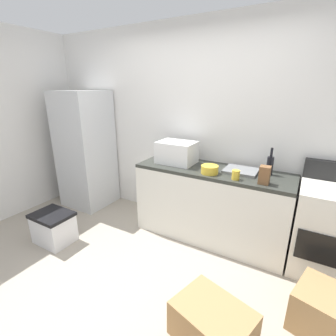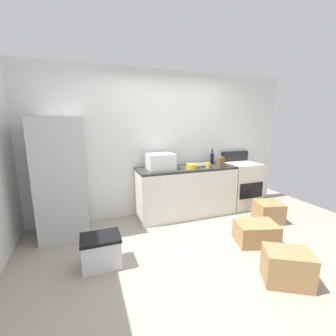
% 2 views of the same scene
% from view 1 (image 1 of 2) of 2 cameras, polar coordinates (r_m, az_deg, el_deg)
% --- Properties ---
extents(ground_plane, '(6.00, 6.00, 0.00)m').
position_cam_1_polar(ground_plane, '(2.58, -8.36, -26.44)').
color(ground_plane, '#9E9384').
extents(wall_back, '(5.00, 0.10, 2.60)m').
position_cam_1_polar(wall_back, '(3.22, 7.92, 9.12)').
color(wall_back, silver).
rests_on(wall_back, ground_plane).
extents(kitchen_counter, '(1.80, 0.60, 0.90)m').
position_cam_1_polar(kitchen_counter, '(3.06, 9.94, -8.24)').
color(kitchen_counter, silver).
rests_on(kitchen_counter, ground_plane).
extents(refrigerator, '(0.68, 0.66, 1.77)m').
position_cam_1_polar(refrigerator, '(4.00, -18.70, 4.02)').
color(refrigerator, silver).
rests_on(refrigerator, ground_plane).
extents(stove_oven, '(0.60, 0.61, 1.10)m').
position_cam_1_polar(stove_oven, '(2.95, 33.34, -12.04)').
color(stove_oven, silver).
rests_on(stove_oven, ground_plane).
extents(microwave, '(0.46, 0.34, 0.27)m').
position_cam_1_polar(microwave, '(3.05, 2.05, 3.68)').
color(microwave, white).
rests_on(microwave, kitchen_counter).
extents(sink_basin, '(0.36, 0.32, 0.03)m').
position_cam_1_polar(sink_basin, '(2.87, 16.74, -0.57)').
color(sink_basin, slate).
rests_on(sink_basin, kitchen_counter).
extents(wine_bottle, '(0.07, 0.07, 0.30)m').
position_cam_1_polar(wine_bottle, '(2.85, 22.77, 0.67)').
color(wine_bottle, black).
rests_on(wine_bottle, kitchen_counter).
extents(coffee_mug, '(0.08, 0.08, 0.10)m').
position_cam_1_polar(coffee_mug, '(2.60, 15.59, -1.55)').
color(coffee_mug, gold).
rests_on(coffee_mug, kitchen_counter).
extents(knife_block, '(0.10, 0.10, 0.18)m').
position_cam_1_polar(knife_block, '(2.57, 21.69, -1.54)').
color(knife_block, brown).
rests_on(knife_block, kitchen_counter).
extents(mixing_bowl, '(0.19, 0.19, 0.09)m').
position_cam_1_polar(mixing_bowl, '(2.73, 9.74, -0.34)').
color(mixing_bowl, gold).
rests_on(mixing_bowl, kitchen_counter).
extents(cardboard_box_large, '(0.64, 0.54, 0.30)m').
position_cam_1_polar(cardboard_box_large, '(2.15, 10.36, -32.38)').
color(cardboard_box_large, '#A37A4C').
rests_on(cardboard_box_large, ground_plane).
extents(cardboard_box_medium, '(0.51, 0.51, 0.34)m').
position_cam_1_polar(cardboard_box_medium, '(2.48, 32.79, -26.40)').
color(cardboard_box_medium, '#A37A4C').
rests_on(cardboard_box_medium, ground_plane).
extents(storage_bin, '(0.46, 0.36, 0.38)m').
position_cam_1_polar(storage_bin, '(3.34, -25.20, -12.48)').
color(storage_bin, silver).
rests_on(storage_bin, ground_plane).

